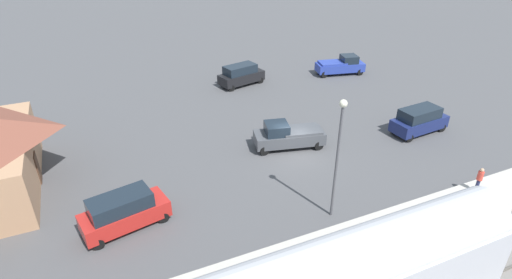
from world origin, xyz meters
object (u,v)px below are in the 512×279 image
(pickup_charcoal, at_px, (288,135))
(pickup_blue, at_px, (341,65))
(pedestrian_waiting_far, at_px, (434,212))
(suv_navy, at_px, (419,120))
(suv_red, at_px, (124,211))
(pedestrian_on_platform, at_px, (480,178))
(suv_black, at_px, (241,75))
(light_pole_near_platform, at_px, (339,146))

(pickup_charcoal, xyz_separation_m, pickup_blue, (12.51, -13.51, 0.00))
(pedestrian_waiting_far, height_order, suv_navy, suv_navy)
(pedestrian_waiting_far, relative_size, pickup_charcoal, 0.30)
(pickup_charcoal, relative_size, pickup_blue, 1.00)
(suv_red, bearing_deg, pedestrian_on_platform, -105.81)
(suv_red, relative_size, suv_black, 1.00)
(pedestrian_on_platform, bearing_deg, suv_black, 14.87)
(pickup_blue, bearing_deg, suv_red, 122.64)
(pedestrian_waiting_far, distance_m, pickup_blue, 26.59)
(pedestrian_waiting_far, bearing_deg, suv_navy, -40.11)
(pedestrian_on_platform, distance_m, suv_black, 25.29)
(light_pole_near_platform, bearing_deg, pedestrian_on_platform, -102.16)
(pedestrian_on_platform, height_order, pickup_blue, pickup_blue)
(pedestrian_on_platform, height_order, pedestrian_waiting_far, same)
(pedestrian_on_platform, bearing_deg, suv_navy, -19.01)
(suv_navy, height_order, pickup_blue, suv_navy)
(pedestrian_on_platform, distance_m, light_pole_near_platform, 10.55)
(suv_navy, height_order, suv_red, same)
(suv_black, xyz_separation_m, light_pole_near_platform, (-22.34, 3.23, 3.64))
(pickup_charcoal, bearing_deg, pedestrian_on_platform, -141.82)
(pickup_blue, bearing_deg, suv_black, 83.04)
(suv_navy, xyz_separation_m, pickup_charcoal, (2.26, 11.09, -0.12))
(suv_navy, relative_size, light_pole_near_platform, 0.66)
(suv_navy, bearing_deg, light_pole_near_platform, 116.05)
(pickup_blue, xyz_separation_m, light_pole_near_platform, (-20.91, 14.98, 3.76))
(light_pole_near_platform, bearing_deg, suv_navy, -63.95)
(suv_black, distance_m, light_pole_near_platform, 22.87)
(pedestrian_waiting_far, height_order, light_pole_near_platform, light_pole_near_platform)
(suv_navy, height_order, suv_black, same)
(pickup_charcoal, distance_m, suv_black, 14.06)
(pedestrian_on_platform, relative_size, suv_navy, 0.34)
(pickup_charcoal, bearing_deg, suv_navy, -101.52)
(pedestrian_on_platform, distance_m, pickup_blue, 23.60)
(pedestrian_on_platform, distance_m, suv_red, 22.10)
(suv_navy, relative_size, pickup_charcoal, 0.88)
(suv_black, bearing_deg, pedestrian_waiting_far, -177.32)
(pickup_charcoal, bearing_deg, pickup_blue, -47.19)
(pickup_charcoal, height_order, light_pole_near_platform, light_pole_near_platform)
(suv_navy, xyz_separation_m, suv_black, (16.20, 9.33, 0.00))
(light_pole_near_platform, bearing_deg, pickup_blue, -35.62)
(suv_black, bearing_deg, pedestrian_on_platform, -165.13)
(suv_navy, bearing_deg, pickup_charcoal, 78.48)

